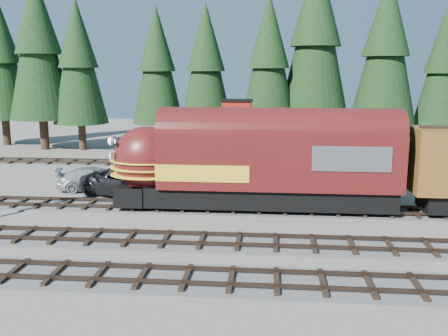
# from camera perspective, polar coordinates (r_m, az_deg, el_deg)

# --- Properties ---
(ground) EXTENTS (120.00, 120.00, 0.00)m
(ground) POSITION_cam_1_polar(r_m,az_deg,el_deg) (26.36, 7.17, -7.29)
(ground) COLOR #6B665B
(ground) RESTS_ON ground
(track_spur) EXTENTS (32.00, 3.20, 0.33)m
(track_spur) POSITION_cam_1_polar(r_m,az_deg,el_deg) (44.71, -6.47, 0.43)
(track_spur) COLOR #4C4947
(track_spur) RESTS_ON ground
(depot) EXTENTS (12.80, 7.00, 5.30)m
(depot) POSITION_cam_1_polar(r_m,az_deg,el_deg) (35.92, 6.77, 2.51)
(depot) COLOR gold
(depot) RESTS_ON ground
(conifer_backdrop) EXTENTS (81.10, 21.09, 16.82)m
(conifer_backdrop) POSITION_cam_1_polar(r_m,az_deg,el_deg) (50.55, 14.60, 12.63)
(conifer_backdrop) COLOR black
(conifer_backdrop) RESTS_ON ground
(locomotive) EXTENTS (17.23, 3.42, 4.68)m
(locomotive) POSITION_cam_1_polar(r_m,az_deg,el_deg) (29.57, 2.70, 0.24)
(locomotive) COLOR black
(locomotive) RESTS_ON ground
(caboose) EXTENTS (10.34, 3.00, 5.38)m
(caboose) POSITION_cam_1_polar(r_m,az_deg,el_deg) (43.55, 0.19, 3.68)
(caboose) COLOR black
(caboose) RESTS_ON ground
(pickup_truck_a) EXTENTS (7.61, 5.49, 1.92)m
(pickup_truck_a) POSITION_cam_1_polar(r_m,az_deg,el_deg) (33.83, -10.46, -1.58)
(pickup_truck_a) COLOR black
(pickup_truck_a) RESTS_ON ground
(pickup_truck_b) EXTENTS (5.86, 3.60, 1.58)m
(pickup_truck_b) POSITION_cam_1_polar(r_m,az_deg,el_deg) (36.17, -14.38, -1.20)
(pickup_truck_b) COLOR #AFB2B7
(pickup_truck_b) RESTS_ON ground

